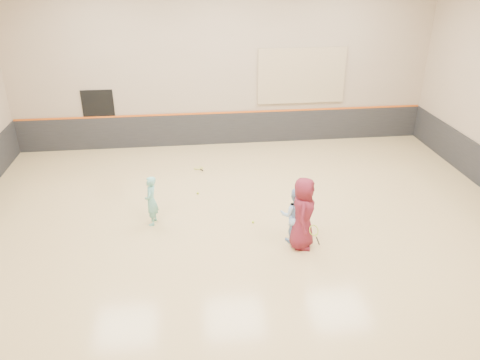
{
  "coord_description": "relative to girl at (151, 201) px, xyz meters",
  "views": [
    {
      "loc": [
        -1.4,
        -10.51,
        6.48
      ],
      "look_at": [
        -0.1,
        0.4,
        1.15
      ],
      "focal_mm": 35.0,
      "sensor_mm": 36.0,
      "label": 1
    }
  ],
  "objects": [
    {
      "name": "ball_beside_spare",
      "position": [
        1.24,
        1.54,
        -0.65
      ],
      "size": [
        0.07,
        0.07,
        0.07
      ],
      "primitive_type": "sphere",
      "color": "#BAD030",
      "rests_on": "floor"
    },
    {
      "name": "accent_stripe",
      "position": [
        2.43,
        5.56,
        0.54
      ],
      "size": [
        14.9,
        0.03,
        0.06
      ],
      "primitive_type": "cube",
      "color": "#D85914",
      "rests_on": "wall_back"
    },
    {
      "name": "instructor",
      "position": [
        3.52,
        -1.25,
        0.05
      ],
      "size": [
        0.81,
        0.69,
        1.46
      ],
      "primitive_type": "imported",
      "rotation": [
        0.0,
        0.0,
        2.93
      ],
      "color": "#9BC0F0",
      "rests_on": "floor"
    },
    {
      "name": "room",
      "position": [
        2.43,
        -0.4,
        0.13
      ],
      "size": [
        15.04,
        12.04,
        6.22
      ],
      "color": "tan",
      "rests_on": "ground"
    },
    {
      "name": "girl",
      "position": [
        0.0,
        0.0,
        0.0
      ],
      "size": [
        0.4,
        0.54,
        1.36
      ],
      "primitive_type": "imported",
      "rotation": [
        0.0,
        0.0,
        -1.72
      ],
      "color": "#6DBDB0",
      "rests_on": "floor"
    },
    {
      "name": "doorway",
      "position": [
        -2.07,
        5.58,
        0.42
      ],
      "size": [
        1.1,
        0.05,
        2.2
      ],
      "primitive_type": "cube",
      "color": "black",
      "rests_on": "floor"
    },
    {
      "name": "ball_under_racket",
      "position": [
        2.64,
        -0.31,
        -0.65
      ],
      "size": [
        0.07,
        0.07,
        0.07
      ],
      "primitive_type": "sphere",
      "color": "#C4E535",
      "rests_on": "floor"
    },
    {
      "name": "spare_racket",
      "position": [
        1.33,
        3.4,
        -0.6
      ],
      "size": [
        0.68,
        0.68,
        0.16
      ],
      "primitive_type": null,
      "color": "#B3C62B",
      "rests_on": "floor"
    },
    {
      "name": "ball_in_hand",
      "position": [
        3.83,
        -1.56,
        0.45
      ],
      "size": [
        0.07,
        0.07,
        0.07
      ],
      "primitive_type": "sphere",
      "color": "#BDDA32",
      "rests_on": "young_man"
    },
    {
      "name": "held_racket",
      "position": [
        3.91,
        -1.65,
        -0.17
      ],
      "size": [
        0.38,
        0.38,
        0.51
      ],
      "primitive_type": null,
      "color": "#B0D92F",
      "rests_on": "instructor"
    },
    {
      "name": "wainscot_back",
      "position": [
        2.43,
        5.57,
        -0.08
      ],
      "size": [
        14.9,
        0.04,
        1.2
      ],
      "primitive_type": "cube",
      "color": "#232326",
      "rests_on": "floor"
    },
    {
      "name": "young_man",
      "position": [
        3.66,
        -1.5,
        0.23
      ],
      "size": [
        0.82,
        1.03,
        1.83
      ],
      "primitive_type": "imported",
      "rotation": [
        0.0,
        0.0,
        1.27
      ],
      "color": "maroon",
      "rests_on": "floor"
    },
    {
      "name": "acoustic_panel",
      "position": [
        5.23,
        5.55,
        1.82
      ],
      "size": [
        3.2,
        0.08,
        2.0
      ],
      "primitive_type": "cube",
      "color": "tan",
      "rests_on": "wall_back"
    }
  ]
}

